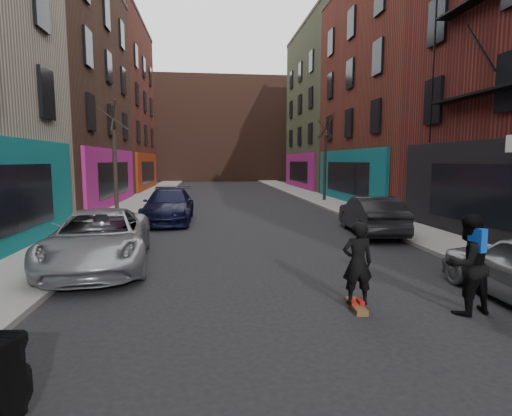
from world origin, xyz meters
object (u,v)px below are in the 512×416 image
object	(u,v)px
tree_left_far	(114,149)
parked_right_end	(371,215)
tree_right_far	(325,150)
skateboarder	(357,263)
pedestrian	(467,264)
skateboard	(356,306)
parked_left_end	(169,205)
parked_left_far	(99,239)

from	to	relation	value
tree_left_far	parked_right_end	size ratio (longest dim) A/B	1.46
tree_right_far	skateboarder	bearing A→B (deg)	-104.85
tree_left_far	pedestrian	world-z (taller)	tree_left_far
tree_right_far	skateboard	distance (m)	20.27
skateboarder	skateboard	bearing A→B (deg)	-0.00
parked_left_end	parked_right_end	xyz separation A→B (m)	(8.00, -4.03, -0.03)
skateboard	parked_left_far	bearing A→B (deg)	149.43
tree_right_far	skateboarder	size ratio (longest dim) A/B	4.27
tree_right_far	parked_left_far	world-z (taller)	tree_right_far
parked_left_end	skateboarder	xyz separation A→B (m)	(4.57, -11.47, 0.14)
tree_right_far	parked_left_end	world-z (taller)	tree_right_far
skateboarder	parked_left_end	bearing A→B (deg)	-64.93
tree_left_far	parked_left_far	world-z (taller)	tree_left_far
skateboard	tree_right_far	bearing A→B (deg)	78.49
parked_right_end	parked_left_end	bearing A→B (deg)	-20.65
parked_left_far	skateboarder	xyz separation A→B (m)	(5.68, -3.82, 0.15)
pedestrian	tree_right_far	bearing A→B (deg)	-110.22
parked_left_far	parked_left_end	xyz separation A→B (m)	(1.11, 7.66, 0.01)
tree_left_far	parked_left_end	xyz separation A→B (m)	(2.71, -1.83, -2.62)
parked_left_end	skateboarder	world-z (taller)	skateboarder
tree_left_far	pedestrian	distance (m)	16.73
parked_left_far	parked_right_end	bearing A→B (deg)	15.17
tree_left_far	skateboard	world-z (taller)	tree_left_far
parked_left_far	skateboard	bearing A→B (deg)	-40.47
parked_left_end	skateboarder	bearing A→B (deg)	-67.75
parked_left_end	skateboard	xyz separation A→B (m)	(4.57, -11.47, -0.71)
tree_left_far	skateboard	size ratio (longest dim) A/B	8.12
tree_left_far	parked_right_end	xyz separation A→B (m)	(10.71, -5.85, -2.65)
tree_right_far	pedestrian	xyz separation A→B (m)	(-3.20, -19.76, -2.60)
tree_right_far	pedestrian	world-z (taller)	tree_right_far
skateboarder	pedestrian	bearing A→B (deg)	169.95
skateboard	parked_right_end	bearing A→B (deg)	68.60
parked_right_end	skateboarder	world-z (taller)	skateboarder
parked_right_end	pedestrian	world-z (taller)	pedestrian
tree_right_far	parked_right_end	xyz separation A→B (m)	(-1.69, -11.85, -2.80)
tree_left_far	parked_right_end	world-z (taller)	tree_left_far
skateboard	skateboarder	xyz separation A→B (m)	(0.00, 0.00, 0.85)
pedestrian	tree_left_far	bearing A→B (deg)	-67.24
tree_right_far	parked_right_end	world-z (taller)	tree_right_far
pedestrian	skateboard	bearing A→B (deg)	-24.41
parked_left_end	parked_left_far	bearing A→B (deg)	-97.69
parked_left_end	skateboard	distance (m)	12.37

